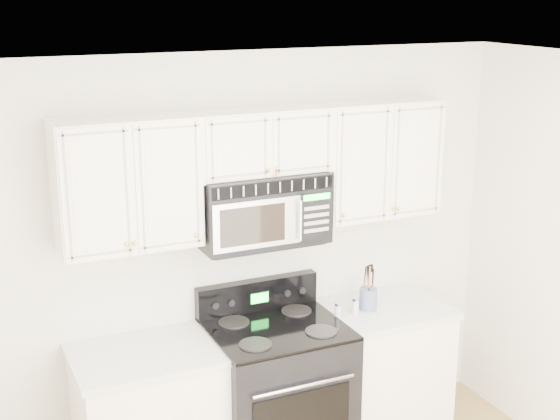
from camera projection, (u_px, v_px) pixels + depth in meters
room at (401, 372)px, 3.49m from camera, size 3.51×3.51×2.61m
base_cabinet_right at (378, 374)px, 5.31m from camera, size 0.86×0.65×0.92m
range at (277, 392)px, 4.95m from camera, size 0.83×0.75×1.14m
upper_cabinets at (260, 164)px, 4.70m from camera, size 2.44×0.37×0.75m
microwave at (261, 208)px, 4.74m from camera, size 0.79×0.44×0.44m
utensil_crock at (368, 298)px, 5.11m from camera, size 0.12×0.12×0.31m
shaker_salt at (338, 310)px, 4.98m from camera, size 0.04×0.04×0.10m
shaker_pepper at (355, 306)px, 5.04m from camera, size 0.05×0.05×0.11m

